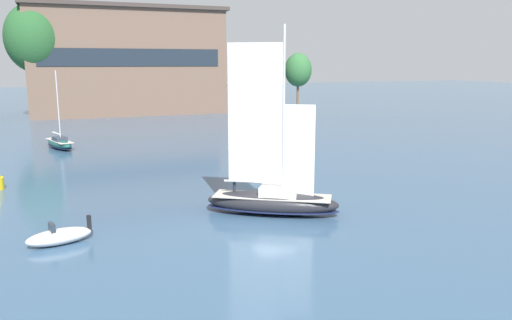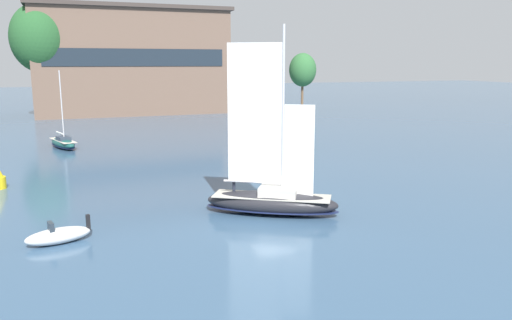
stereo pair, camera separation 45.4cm
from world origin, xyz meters
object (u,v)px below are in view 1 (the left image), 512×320
at_px(tree_shore_center, 34,38).
at_px(sailboat_main, 272,199).
at_px(tree_shore_left, 298,70).
at_px(sailboat_moored_outer_mooring, 249,121).
at_px(motor_tender, 59,236).
at_px(sailboat_moored_mid_channel, 60,143).

bearing_deg(tree_shore_center, sailboat_main, -76.39).
xyz_separation_m(tree_shore_left, sailboat_moored_outer_mooring, (-20.01, -23.40, -7.67)).
distance_m(tree_shore_center, motor_tender, 71.14).
height_order(tree_shore_center, sailboat_main, tree_shore_center).
xyz_separation_m(sailboat_moored_mid_channel, sailboat_moored_outer_mooring, (28.28, 11.96, 0.10)).
distance_m(tree_shore_left, tree_shore_center, 51.95).
bearing_deg(motor_tender, tree_shore_center, 92.74).
height_order(sailboat_moored_mid_channel, sailboat_moored_outer_mooring, sailboat_moored_mid_channel).
bearing_deg(tree_shore_center, sailboat_moored_outer_mooring, -36.84).
relative_size(sailboat_moored_outer_mooring, motor_tender, 2.21).
distance_m(tree_shore_center, sailboat_moored_mid_channel, 38.27).
xyz_separation_m(tree_shore_left, sailboat_main, (-34.99, -68.43, -7.40)).
xyz_separation_m(sailboat_moored_outer_mooring, motor_tender, (-28.28, -46.04, -0.28)).
bearing_deg(tree_shore_center, tree_shore_left, -0.32).
relative_size(sailboat_moored_mid_channel, sailboat_moored_outer_mooring, 1.09).
bearing_deg(tree_shore_left, sailboat_main, -117.08).
bearing_deg(sailboat_moored_outer_mooring, tree_shore_center, 143.16).
relative_size(tree_shore_left, motor_tender, 3.18).
distance_m(tree_shore_left, sailboat_moored_outer_mooring, 31.73).
bearing_deg(sailboat_main, tree_shore_left, 62.92).
height_order(tree_shore_center, sailboat_moored_outer_mooring, tree_shore_center).
bearing_deg(sailboat_moored_mid_channel, motor_tender, -89.99).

